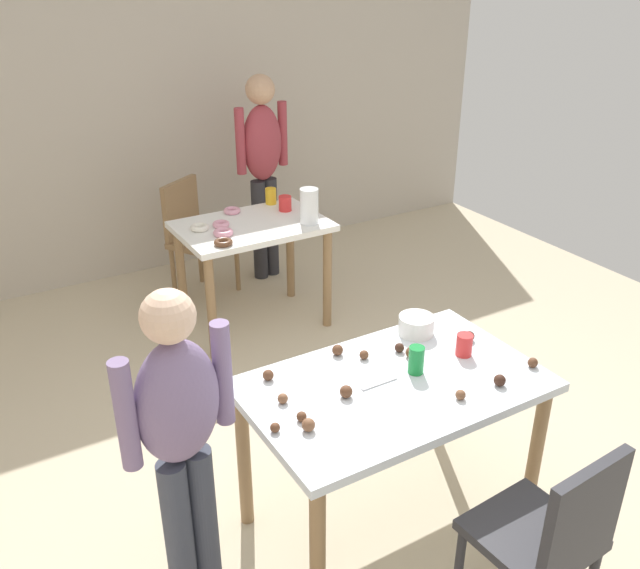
# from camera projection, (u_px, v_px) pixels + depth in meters

# --- Properties ---
(ground_plane) EXTENTS (6.40, 6.40, 0.00)m
(ground_plane) POSITION_uv_depth(u_px,v_px,m) (371.00, 507.00, 3.20)
(ground_plane) COLOR beige
(wall_back) EXTENTS (6.40, 0.10, 2.60)m
(wall_back) POSITION_uv_depth(u_px,v_px,m) (135.00, 107.00, 5.10)
(wall_back) COLOR #BCB2A3
(wall_back) RESTS_ON ground_plane
(dining_table_near) EXTENTS (1.23, 0.75, 0.75)m
(dining_table_near) POSITION_uv_depth(u_px,v_px,m) (393.00, 402.00, 2.85)
(dining_table_near) COLOR silver
(dining_table_near) RESTS_ON ground_plane
(dining_table_far) EXTENTS (0.96, 0.65, 0.75)m
(dining_table_far) POSITION_uv_depth(u_px,v_px,m) (253.00, 242.00, 4.50)
(dining_table_far) COLOR white
(dining_table_far) RESTS_ON ground_plane
(chair_near_table) EXTENTS (0.43, 0.43, 0.87)m
(chair_near_table) POSITION_uv_depth(u_px,v_px,m) (551.00, 534.00, 2.40)
(chair_near_table) COLOR #2D2D33
(chair_near_table) RESTS_ON ground_plane
(chair_far_table) EXTENTS (0.55, 0.55, 0.87)m
(chair_far_table) POSITION_uv_depth(u_px,v_px,m) (194.00, 232.00, 5.00)
(chair_far_table) COLOR olive
(chair_far_table) RESTS_ON ground_plane
(person_girl_near) EXTENTS (0.46, 0.26, 1.37)m
(person_girl_near) POSITION_uv_depth(u_px,v_px,m) (181.00, 432.00, 2.42)
(person_girl_near) COLOR #383D4C
(person_girl_near) RESTS_ON ground_plane
(person_adult_far) EXTENTS (0.46, 0.25, 1.57)m
(person_adult_far) POSITION_uv_depth(u_px,v_px,m) (263.00, 160.00, 5.09)
(person_adult_far) COLOR #28282D
(person_adult_far) RESTS_ON ground_plane
(mixing_bowl) EXTENTS (0.17, 0.17, 0.09)m
(mixing_bowl) POSITION_uv_depth(u_px,v_px,m) (416.00, 325.00, 3.14)
(mixing_bowl) COLOR white
(mixing_bowl) RESTS_ON dining_table_near
(soda_can) EXTENTS (0.07, 0.07, 0.12)m
(soda_can) POSITION_uv_depth(u_px,v_px,m) (416.00, 360.00, 2.84)
(soda_can) COLOR #198438
(soda_can) RESTS_ON dining_table_near
(fork_near) EXTENTS (0.17, 0.02, 0.01)m
(fork_near) POSITION_uv_depth(u_px,v_px,m) (379.00, 384.00, 2.79)
(fork_near) COLOR silver
(fork_near) RESTS_ON dining_table_near
(cup_near_0) EXTENTS (0.07, 0.07, 0.10)m
(cup_near_0) POSITION_uv_depth(u_px,v_px,m) (464.00, 345.00, 2.97)
(cup_near_0) COLOR red
(cup_near_0) RESTS_ON dining_table_near
(cake_ball_0) EXTENTS (0.04, 0.04, 0.04)m
(cake_ball_0) POSITION_uv_depth(u_px,v_px,m) (275.00, 428.00, 2.50)
(cake_ball_0) COLOR brown
(cake_ball_0) RESTS_ON dining_table_near
(cake_ball_1) EXTENTS (0.04, 0.04, 0.04)m
(cake_ball_1) POSITION_uv_depth(u_px,v_px,m) (399.00, 348.00, 3.00)
(cake_ball_1) COLOR #3D2319
(cake_ball_1) RESTS_ON dining_table_near
(cake_ball_2) EXTENTS (0.05, 0.05, 0.05)m
(cake_ball_2) POSITION_uv_depth(u_px,v_px,m) (268.00, 375.00, 2.81)
(cake_ball_2) COLOR brown
(cake_ball_2) RESTS_ON dining_table_near
(cake_ball_3) EXTENTS (0.05, 0.05, 0.05)m
(cake_ball_3) POSITION_uv_depth(u_px,v_px,m) (346.00, 392.00, 2.70)
(cake_ball_3) COLOR brown
(cake_ball_3) RESTS_ON dining_table_near
(cake_ball_4) EXTENTS (0.05, 0.05, 0.05)m
(cake_ball_4) POSITION_uv_depth(u_px,v_px,m) (500.00, 380.00, 2.77)
(cake_ball_4) COLOR #3D2319
(cake_ball_4) RESTS_ON dining_table_near
(cake_ball_5) EXTENTS (0.04, 0.04, 0.04)m
(cake_ball_5) POSITION_uv_depth(u_px,v_px,m) (302.00, 416.00, 2.56)
(cake_ball_5) COLOR brown
(cake_ball_5) RESTS_ON dining_table_near
(cake_ball_6) EXTENTS (0.05, 0.05, 0.05)m
(cake_ball_6) POSITION_uv_depth(u_px,v_px,m) (469.00, 336.00, 3.09)
(cake_ball_6) COLOR #3D2319
(cake_ball_6) RESTS_ON dining_table_near
(cake_ball_7) EXTENTS (0.04, 0.04, 0.04)m
(cake_ball_7) POSITION_uv_depth(u_px,v_px,m) (364.00, 355.00, 2.95)
(cake_ball_7) COLOR brown
(cake_ball_7) RESTS_ON dining_table_near
(cake_ball_8) EXTENTS (0.04, 0.04, 0.04)m
(cake_ball_8) POSITION_uv_depth(u_px,v_px,m) (283.00, 399.00, 2.66)
(cake_ball_8) COLOR brown
(cake_ball_8) RESTS_ON dining_table_near
(cake_ball_9) EXTENTS (0.05, 0.05, 0.05)m
(cake_ball_9) POSITION_uv_depth(u_px,v_px,m) (308.00, 425.00, 2.51)
(cake_ball_9) COLOR brown
(cake_ball_9) RESTS_ON dining_table_near
(cake_ball_10) EXTENTS (0.04, 0.04, 0.04)m
(cake_ball_10) POSITION_uv_depth(u_px,v_px,m) (533.00, 363.00, 2.89)
(cake_ball_10) COLOR brown
(cake_ball_10) RESTS_ON dining_table_near
(cake_ball_11) EXTENTS (0.05, 0.05, 0.05)m
(cake_ball_11) POSITION_uv_depth(u_px,v_px,m) (411.00, 352.00, 2.96)
(cake_ball_11) COLOR brown
(cake_ball_11) RESTS_ON dining_table_near
(cake_ball_12) EXTENTS (0.05, 0.05, 0.05)m
(cake_ball_12) POSITION_uv_depth(u_px,v_px,m) (338.00, 350.00, 2.98)
(cake_ball_12) COLOR brown
(cake_ball_12) RESTS_ON dining_table_near
(cake_ball_13) EXTENTS (0.04, 0.04, 0.04)m
(cake_ball_13) POSITION_uv_depth(u_px,v_px,m) (461.00, 395.00, 2.69)
(cake_ball_13) COLOR brown
(cake_ball_13) RESTS_ON dining_table_near
(pitcher_far) EXTENTS (0.12, 0.12, 0.23)m
(pitcher_far) POSITION_uv_depth(u_px,v_px,m) (309.00, 206.00, 4.40)
(pitcher_far) COLOR white
(pitcher_far) RESTS_ON dining_table_far
(cup_far_0) EXTENTS (0.09, 0.09, 0.10)m
(cup_far_0) POSITION_uv_depth(u_px,v_px,m) (285.00, 203.00, 4.65)
(cup_far_0) COLOR red
(cup_far_0) RESTS_ON dining_table_far
(cup_far_1) EXTENTS (0.08, 0.08, 0.11)m
(cup_far_1) POSITION_uv_depth(u_px,v_px,m) (271.00, 196.00, 4.77)
(cup_far_1) COLOR yellow
(cup_far_1) RESTS_ON dining_table_far
(donut_far_0) EXTENTS (0.13, 0.13, 0.04)m
(donut_far_0) POSITION_uv_depth(u_px,v_px,m) (223.00, 232.00, 4.25)
(donut_far_0) COLOR pink
(donut_far_0) RESTS_ON dining_table_far
(donut_far_1) EXTENTS (0.11, 0.11, 0.03)m
(donut_far_1) POSITION_uv_depth(u_px,v_px,m) (221.00, 224.00, 4.39)
(donut_far_1) COLOR pink
(donut_far_1) RESTS_ON dining_table_far
(donut_far_2) EXTENTS (0.12, 0.12, 0.04)m
(donut_far_2) POSITION_uv_depth(u_px,v_px,m) (200.00, 227.00, 4.33)
(donut_far_2) COLOR white
(donut_far_2) RESTS_ON dining_table_far
(donut_far_3) EXTENTS (0.12, 0.12, 0.03)m
(donut_far_3) POSITION_uv_depth(u_px,v_px,m) (223.00, 242.00, 4.11)
(donut_far_3) COLOR brown
(donut_far_3) RESTS_ON dining_table_far
(donut_far_4) EXTENTS (0.11, 0.11, 0.03)m
(donut_far_4) POSITION_uv_depth(u_px,v_px,m) (232.00, 211.00, 4.62)
(donut_far_4) COLOR pink
(donut_far_4) RESTS_ON dining_table_far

